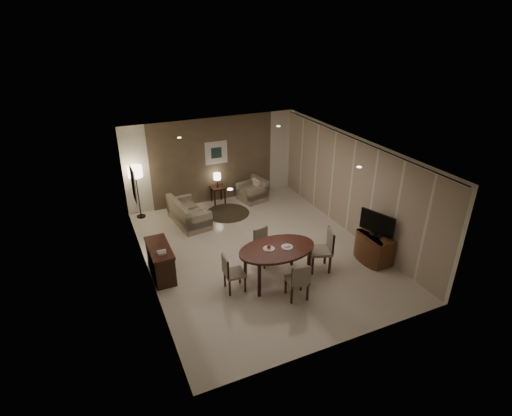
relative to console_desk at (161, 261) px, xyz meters
name	(u,v)px	position (x,y,z in m)	size (l,w,h in m)	color
room_shell	(253,198)	(2.49, 0.40, 0.98)	(5.50, 7.00, 2.70)	beige
taupe_accent	(213,161)	(2.49, 3.48, 0.98)	(3.96, 0.03, 2.70)	brown
curtain_wall	(351,187)	(5.17, 0.00, 0.95)	(0.08, 6.70, 2.58)	beige
curtain_rod	(356,139)	(5.17, 0.00, 2.27)	(0.03, 0.03, 6.80)	black
art_back_frame	(216,153)	(2.59, 3.46, 1.23)	(0.72, 0.03, 0.72)	silver
art_back_canvas	(216,153)	(2.59, 3.44, 1.23)	(0.34, 0.01, 0.34)	#1C332A
art_left_frame	(134,185)	(-0.23, 1.20, 1.48)	(0.03, 0.60, 0.80)	silver
art_left_canvas	(134,185)	(-0.21, 1.20, 1.48)	(0.01, 0.46, 0.64)	gray
downlight_nl	(230,189)	(1.09, -1.80, 2.31)	(0.10, 0.10, 0.01)	white
downlight_nr	(359,167)	(3.89, -1.80, 2.31)	(0.10, 0.10, 0.01)	white
downlight_fl	(179,138)	(1.09, 1.80, 2.31)	(0.10, 0.10, 0.01)	white
downlight_fr	(278,126)	(3.89, 1.80, 2.31)	(0.10, 0.10, 0.01)	white
console_desk	(161,261)	(0.00, 0.00, 0.00)	(0.48, 1.20, 0.75)	#4B2218
telephone	(162,252)	(0.00, -0.30, 0.43)	(0.20, 0.14, 0.09)	white
tv_cabinet	(374,248)	(4.89, -1.50, -0.03)	(0.48, 0.90, 0.70)	#5A321B
flat_tv	(377,224)	(4.87, -1.50, 0.65)	(0.06, 0.88, 0.60)	black
dining_table	(277,264)	(2.36, -1.25, 0.04)	(1.77, 1.11, 0.83)	#4B2218
chair_near	(297,280)	(2.46, -1.98, 0.07)	(0.43, 0.43, 0.89)	gray
chair_far	(266,247)	(2.42, -0.54, 0.06)	(0.42, 0.42, 0.88)	gray
chair_left	(235,273)	(1.35, -1.20, 0.06)	(0.42, 0.42, 0.87)	gray
chair_right	(320,250)	(3.46, -1.28, 0.14)	(0.50, 0.50, 1.02)	gray
plate_a	(269,249)	(2.18, -1.20, 0.46)	(0.26, 0.26, 0.02)	white
plate_b	(287,247)	(2.58, -1.30, 0.46)	(0.26, 0.26, 0.02)	white
fruit_apple	(269,247)	(2.18, -1.20, 0.52)	(0.09, 0.09, 0.09)	#A33212
napkin	(287,246)	(2.58, -1.30, 0.49)	(0.12, 0.08, 0.03)	white
round_rug	(228,213)	(2.52, 2.39, -0.37)	(1.33, 1.33, 0.01)	#3E3422
sofa	(189,212)	(1.29, 2.26, -0.02)	(0.76, 1.53, 0.72)	gray
armchair	(252,190)	(3.59, 2.97, -0.02)	(0.79, 0.75, 0.71)	gray
side_table	(218,195)	(2.52, 3.24, -0.10)	(0.43, 0.43, 0.55)	black
table_lamp	(217,179)	(2.52, 3.25, 0.42)	(0.22, 0.22, 0.50)	#FFEAC1
floor_lamp	(138,192)	(0.06, 3.23, 0.42)	(0.40, 0.40, 1.60)	#FFE5B7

